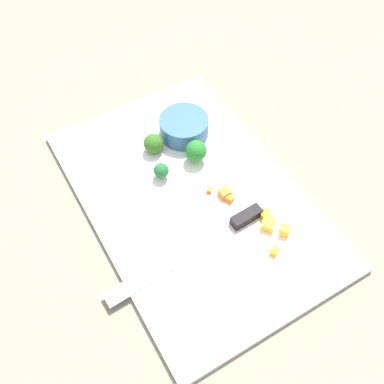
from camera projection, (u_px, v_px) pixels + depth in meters
The scene contains 14 objects.
ground_plane at pixel (192, 199), 0.81m from camera, with size 4.00×4.00×0.00m, color gray.
cutting_board at pixel (192, 197), 0.80m from camera, with size 0.55×0.36×0.01m, color white.
prep_bowl at pixel (184, 127), 0.87m from camera, with size 0.10×0.10×0.04m, color #325D85.
chef_knife at pixel (212, 238), 0.74m from camera, with size 0.04×0.30×0.02m.
carrot_dice_0 at pixel (230, 198), 0.79m from camera, with size 0.01×0.01×0.01m, color orange.
carrot_dice_1 at pixel (225, 193), 0.79m from camera, with size 0.02×0.02×0.02m, color orange.
carrot_dice_2 at pixel (209, 190), 0.80m from camera, with size 0.01×0.01×0.01m, color orange.
pepper_dice_0 at pixel (285, 230), 0.74m from camera, with size 0.02×0.02×0.02m, color yellow.
pepper_dice_1 at pixel (266, 214), 0.76m from camera, with size 0.02×0.02×0.01m, color yellow.
pepper_dice_2 at pixel (274, 252), 0.72m from camera, with size 0.01×0.01×0.01m, color yellow.
pepper_dice_3 at pixel (269, 224), 0.75m from camera, with size 0.02×0.02×0.02m, color yellow.
broccoli_floret_0 at pixel (153, 144), 0.84m from camera, with size 0.04×0.04×0.04m.
broccoli_floret_1 at pixel (196, 151), 0.82m from camera, with size 0.04×0.04×0.05m.
broccoli_floret_2 at pixel (161, 171), 0.81m from camera, with size 0.03×0.03×0.03m.
Camera 1 is at (-0.40, 0.23, 0.66)m, focal length 41.37 mm.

